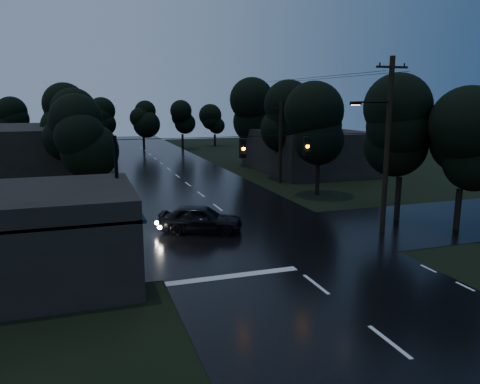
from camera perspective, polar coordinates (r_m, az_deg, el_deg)
ground at (r=16.44m, az=17.72°, el=-17.05°), size 160.00×160.00×0.00m
main_road at (r=43.14m, az=-6.37°, el=0.93°), size 12.00×120.00×0.02m
cross_street at (r=26.28m, az=2.09°, el=-5.71°), size 60.00×9.00×0.02m
building_far_right at (r=51.24m, az=8.11°, el=4.99°), size 10.00×14.00×4.40m
building_far_left at (r=52.01m, az=-24.19°, el=4.55°), size 10.00×16.00×5.00m
utility_pole_main at (r=27.91m, az=17.39°, el=5.80°), size 3.50×0.30×10.00m
utility_pole_far at (r=43.26m, az=4.96°, el=6.17°), size 2.00×0.30×7.50m
anchor_pole_left at (r=23.03m, az=-14.68°, el=-0.79°), size 0.18×0.18×6.00m
span_signals at (r=24.53m, az=4.24°, el=5.57°), size 15.00×0.37×1.12m
tree_corner_near at (r=31.01m, az=19.21°, el=7.54°), size 4.48×4.48×9.44m
tree_corner_far at (r=30.10m, az=25.65°, el=5.54°), size 3.92×3.92×8.26m
tree_left_a at (r=33.59m, az=-18.81°, el=6.52°), size 3.92×3.92×8.26m
tree_left_b at (r=41.56m, az=-19.70°, el=7.77°), size 4.20×4.20×8.85m
tree_left_c at (r=51.55m, az=-20.26°, el=8.69°), size 4.48×4.48×9.44m
tree_right_a at (r=38.05m, az=9.62°, el=8.00°), size 4.20×4.20×8.85m
tree_right_b at (r=45.48m, az=5.51°, el=9.08°), size 4.48×4.48×9.44m
tree_right_c at (r=54.96m, az=1.79°, el=9.87°), size 4.76×4.76×10.03m
car at (r=27.34m, az=-4.83°, el=-3.27°), size 5.23×3.65×1.65m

